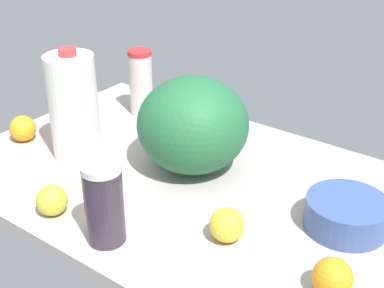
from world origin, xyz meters
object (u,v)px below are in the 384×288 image
object	(u,v)px
watermelon	(193,125)
lemon_beside_bowl	(52,200)
lemon_far_back	(227,225)
milk_jug	(74,107)
mixing_bowl	(346,214)
tumbler_cup	(141,82)
orange_by_jug	(333,277)
shaker_bottle	(106,204)
orange_near_front	(23,129)

from	to	relation	value
watermelon	lemon_beside_bowl	world-z (taller)	watermelon
lemon_beside_bowl	lemon_far_back	size ratio (longest dim) A/B	0.96
milk_jug	lemon_far_back	distance (cm)	53.57
mixing_bowl	lemon_beside_bowl	world-z (taller)	lemon_beside_bowl
watermelon	lemon_beside_bowl	distance (cm)	38.52
tumbler_cup	watermelon	world-z (taller)	watermelon
mixing_bowl	lemon_far_back	distance (cm)	25.97
milk_jug	orange_by_jug	xyz separation A→B (cm)	(-76.00, 8.54, -10.34)
shaker_bottle	mixing_bowl	bearing A→B (deg)	-138.26
watermelon	orange_by_jug	bearing A→B (deg)	155.34
shaker_bottle	mixing_bowl	distance (cm)	50.70
orange_by_jug	lemon_beside_bowl	world-z (taller)	orange_by_jug
shaker_bottle	watermelon	world-z (taller)	watermelon
mixing_bowl	lemon_beside_bowl	distance (cm)	64.14
mixing_bowl	watermelon	bearing A→B (deg)	-1.85
tumbler_cup	lemon_beside_bowl	xyz separation A→B (cm)	(-20.38, 52.97, -6.70)
shaker_bottle	lemon_beside_bowl	size ratio (longest dim) A/B	2.54
shaker_bottle	orange_near_front	size ratio (longest dim) A/B	2.45
watermelon	orange_by_jug	xyz separation A→B (cm)	(-47.59, 21.85, -8.35)
milk_jug	tumbler_cup	bearing A→B (deg)	-81.62
watermelon	lemon_beside_bowl	bearing A→B (deg)	70.44
orange_near_front	shaker_bottle	bearing A→B (deg)	160.39
watermelon	lemon_far_back	bearing A→B (deg)	139.85
shaker_bottle	lemon_beside_bowl	xyz separation A→B (cm)	(16.75, 0.50, -5.48)
watermelon	lemon_beside_bowl	xyz separation A→B (cm)	(12.58, 35.40, -8.51)
shaker_bottle	orange_by_jug	bearing A→B (deg)	-163.28
tumbler_cup	mixing_bowl	bearing A→B (deg)	165.80
mixing_bowl	watermelon	size ratio (longest dim) A/B	0.63
lemon_beside_bowl	watermelon	bearing A→B (deg)	-109.56
lemon_far_back	orange_by_jug	bearing A→B (deg)	175.60
orange_by_jug	lemon_beside_bowl	xyz separation A→B (cm)	(60.17, 13.55, -0.15)
milk_jug	watermelon	xyz separation A→B (cm)	(-28.41, -13.31, -1.99)
tumbler_cup	shaker_bottle	bearing A→B (deg)	125.29
milk_jug	orange_by_jug	size ratio (longest dim) A/B	4.02
watermelon	orange_by_jug	distance (cm)	53.03
milk_jug	watermelon	world-z (taller)	milk_jug
tumbler_cup	lemon_far_back	size ratio (longest dim) A/B	2.77
shaker_bottle	lemon_beside_bowl	world-z (taller)	shaker_bottle
watermelon	lemon_far_back	distance (cm)	32.15
shaker_bottle	watermelon	distance (cm)	35.27
milk_jug	lemon_far_back	xyz separation A→B (cm)	(-52.13, 6.71, -10.35)
orange_by_jug	lemon_far_back	world-z (taller)	same
milk_jug	lemon_far_back	size ratio (longest dim) A/B	4.03
orange_near_front	watermelon	bearing A→B (deg)	-160.66
orange_by_jug	watermelon	bearing A→B (deg)	-24.66
milk_jug	orange_by_jug	bearing A→B (deg)	173.59
shaker_bottle	tumbler_cup	size ratio (longest dim) A/B	0.88
mixing_bowl	tumbler_cup	bearing A→B (deg)	-14.20
tumbler_cup	orange_by_jug	world-z (taller)	tumbler_cup
watermelon	lemon_far_back	size ratio (longest dim) A/B	3.80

